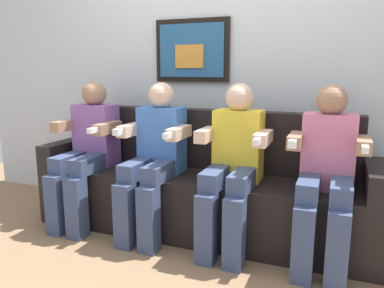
% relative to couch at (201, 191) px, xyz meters
% --- Properties ---
extents(ground_plane, '(6.34, 6.34, 0.00)m').
position_rel_couch_xyz_m(ground_plane, '(0.00, -0.33, -0.31)').
color(ground_plane, '#8C6B4C').
extents(back_wall_assembly, '(4.88, 0.10, 2.60)m').
position_rel_couch_xyz_m(back_wall_assembly, '(-0.01, 0.44, 0.99)').
color(back_wall_assembly, silver).
rests_on(back_wall_assembly, ground_plane).
extents(couch, '(2.48, 0.58, 0.90)m').
position_rel_couch_xyz_m(couch, '(0.00, 0.00, 0.00)').
color(couch, black).
rests_on(couch, ground_plane).
extents(person_leftmost, '(0.46, 0.56, 1.11)m').
position_rel_couch_xyz_m(person_leftmost, '(-0.87, -0.17, 0.29)').
color(person_leftmost, '#8C59A5').
rests_on(person_leftmost, ground_plane).
extents(person_left_center, '(0.46, 0.56, 1.11)m').
position_rel_couch_xyz_m(person_left_center, '(-0.29, -0.17, 0.29)').
color(person_left_center, '#3F72CC').
rests_on(person_left_center, ground_plane).
extents(person_right_center, '(0.46, 0.56, 1.11)m').
position_rel_couch_xyz_m(person_right_center, '(0.29, -0.17, 0.29)').
color(person_right_center, yellow).
rests_on(person_right_center, ground_plane).
extents(person_rightmost, '(0.46, 0.56, 1.11)m').
position_rel_couch_xyz_m(person_rightmost, '(0.87, -0.17, 0.29)').
color(person_rightmost, pink).
rests_on(person_rightmost, ground_plane).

